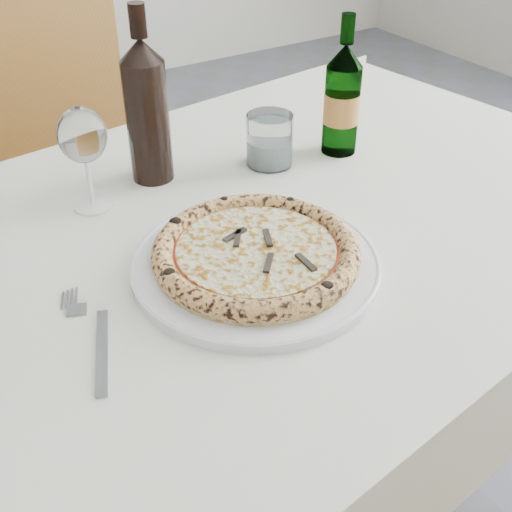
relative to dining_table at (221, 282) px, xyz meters
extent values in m
cube|color=brown|center=(0.00, 0.00, 0.06)|extent=(1.48, 0.97, 0.04)
cube|color=white|center=(0.00, 0.00, 0.09)|extent=(1.54, 1.03, 0.01)
cube|color=white|center=(0.00, 0.43, -0.03)|extent=(1.45, 0.01, 0.22)
cube|color=white|center=(0.00, -0.43, -0.03)|extent=(1.45, 0.01, 0.22)
cylinder|color=brown|center=(0.63, 0.34, -0.31)|extent=(0.06, 0.06, 0.71)
cube|color=brown|center=(0.04, 0.64, -0.22)|extent=(0.53, 0.53, 0.04)
cube|color=brown|center=(-0.01, 0.83, 0.03)|extent=(0.43, 0.15, 0.46)
cylinder|color=brown|center=(0.17, 0.87, -0.45)|extent=(0.04, 0.04, 0.43)
cylinder|color=brown|center=(0.27, 0.51, -0.45)|extent=(0.04, 0.04, 0.43)
cylinder|color=brown|center=(-0.19, 0.77, -0.45)|extent=(0.04, 0.04, 0.43)
cylinder|color=brown|center=(-0.09, 0.42, -0.45)|extent=(0.04, 0.04, 0.43)
cylinder|color=white|center=(0.00, -0.10, 0.10)|extent=(0.33, 0.33, 0.01)
torus|color=white|center=(0.00, -0.10, 0.10)|extent=(0.33, 0.33, 0.01)
cylinder|color=#E0C980|center=(0.00, -0.10, 0.11)|extent=(0.27, 0.27, 0.01)
torus|color=#E9A95C|center=(0.00, -0.10, 0.12)|extent=(0.28, 0.28, 0.03)
cylinder|color=#D54621|center=(0.00, -0.10, 0.12)|extent=(0.23, 0.23, 0.00)
cylinder|color=#F3E8B0|center=(0.00, -0.10, 0.12)|extent=(0.21, 0.21, 0.00)
cube|color=#3B3329|center=(0.03, -0.10, 0.12)|extent=(0.04, 0.01, 0.00)
cube|color=#3B3329|center=(0.01, -0.06, 0.12)|extent=(0.02, 0.04, 0.00)
cube|color=#3B3329|center=(-0.05, -0.06, 0.12)|extent=(0.04, 0.03, 0.00)
cube|color=#3B3329|center=(-0.03, -0.12, 0.12)|extent=(0.04, 0.03, 0.00)
cube|color=#3B3329|center=(0.01, -0.15, 0.12)|extent=(0.02, 0.04, 0.00)
cube|color=gray|center=(-0.23, -0.14, 0.09)|extent=(0.06, 0.14, 0.00)
cube|color=gray|center=(-0.23, -0.06, 0.09)|extent=(0.03, 0.03, 0.00)
cylinder|color=gray|center=(-0.24, -0.03, 0.09)|extent=(0.00, 0.03, 0.00)
cylinder|color=gray|center=(-0.24, -0.03, 0.09)|extent=(0.00, 0.03, 0.00)
cylinder|color=gray|center=(-0.23, -0.03, 0.09)|extent=(0.00, 0.03, 0.00)
cylinder|color=gray|center=(-0.22, -0.03, 0.09)|extent=(0.00, 0.03, 0.00)
cylinder|color=white|center=(-0.13, 0.17, 0.09)|extent=(0.06, 0.06, 0.00)
cylinder|color=white|center=(-0.13, 0.17, 0.13)|extent=(0.01, 0.01, 0.08)
ellipsoid|color=silver|center=(-0.13, 0.17, 0.21)|extent=(0.07, 0.07, 0.08)
cylinder|color=silver|center=(0.18, 0.15, 0.13)|extent=(0.08, 0.08, 0.09)
cylinder|color=white|center=(0.18, 0.15, 0.11)|extent=(0.07, 0.07, 0.04)
cylinder|color=#276026|center=(0.31, 0.12, 0.16)|extent=(0.06, 0.06, 0.15)
cone|color=#276026|center=(0.31, 0.12, 0.26)|extent=(0.06, 0.06, 0.04)
cylinder|color=#276026|center=(0.31, 0.12, 0.30)|extent=(0.02, 0.02, 0.05)
cylinder|color=#EBD64E|center=(0.31, 0.12, 0.17)|extent=(0.06, 0.06, 0.05)
cylinder|color=black|center=(-0.01, 0.21, 0.19)|extent=(0.07, 0.07, 0.20)
cone|color=black|center=(-0.01, 0.21, 0.30)|extent=(0.07, 0.07, 0.04)
cylinder|color=black|center=(-0.01, 0.21, 0.34)|extent=(0.03, 0.03, 0.05)
camera|label=1|loc=(-0.37, -0.69, 0.60)|focal=45.00mm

